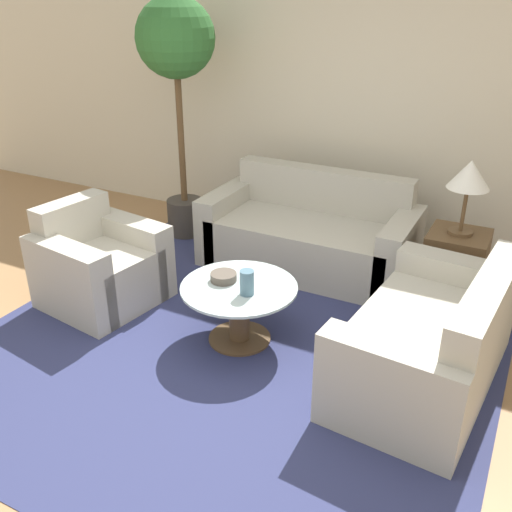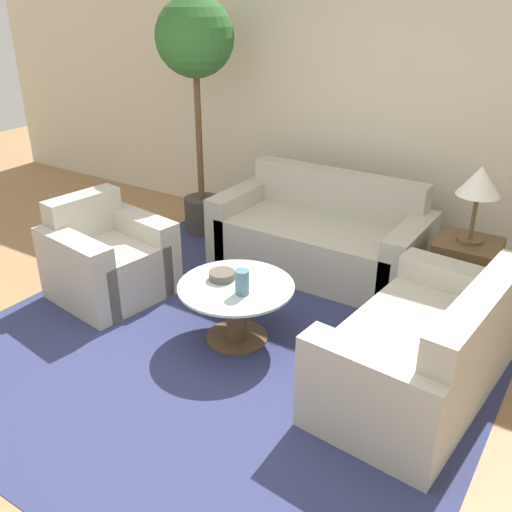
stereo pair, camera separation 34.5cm
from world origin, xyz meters
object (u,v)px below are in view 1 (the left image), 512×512
(sofa_main, at_px, (311,235))
(table_lamp, at_px, (469,177))
(potted_plant, at_px, (177,61))
(armchair, at_px, (98,267))
(coffee_table, at_px, (239,305))
(vase, at_px, (247,283))
(loveseat, at_px, (435,346))
(bowl, at_px, (224,277))

(sofa_main, distance_m, table_lamp, 1.46)
(potted_plant, bearing_deg, armchair, -84.03)
(coffee_table, relative_size, vase, 4.67)
(loveseat, relative_size, bowl, 8.30)
(loveseat, xyz_separation_m, table_lamp, (-0.09, 1.08, 0.76))
(armchair, bearing_deg, vase, -84.71)
(table_lamp, distance_m, vase, 1.78)
(sofa_main, bearing_deg, potted_plant, 176.86)
(coffee_table, bearing_deg, sofa_main, 91.12)
(potted_plant, bearing_deg, coffee_table, -45.30)
(potted_plant, xyz_separation_m, vase, (1.51, -1.49, -1.14))
(loveseat, bearing_deg, armchair, -82.01)
(coffee_table, xyz_separation_m, vase, (0.10, -0.07, 0.24))
(armchair, relative_size, coffee_table, 1.15)
(sofa_main, xyz_separation_m, table_lamp, (1.24, -0.14, 0.76))
(loveseat, distance_m, coffee_table, 1.31)
(potted_plant, bearing_deg, table_lamp, -4.66)
(vase, xyz_separation_m, bowl, (-0.23, 0.09, -0.06))
(coffee_table, relative_size, bowl, 4.40)
(armchair, bearing_deg, loveseat, -78.97)
(loveseat, relative_size, vase, 8.81)
(potted_plant, height_order, bowl, potted_plant)
(loveseat, distance_m, potted_plant, 3.31)
(table_lamp, bearing_deg, loveseat, -85.41)
(potted_plant, bearing_deg, sofa_main, -3.14)
(vase, bearing_deg, table_lamp, 48.97)
(table_lamp, distance_m, potted_plant, 2.71)
(armchair, xyz_separation_m, bowl, (1.13, 0.03, 0.18))
(armchair, bearing_deg, bowl, -80.59)
(potted_plant, relative_size, bowl, 12.15)
(loveseat, height_order, coffee_table, loveseat)
(sofa_main, height_order, vase, sofa_main)
(armchair, bearing_deg, sofa_main, -34.24)
(coffee_table, distance_m, vase, 0.27)
(armchair, bearing_deg, potted_plant, 14.05)
(sofa_main, distance_m, potted_plant, 1.95)
(sofa_main, height_order, armchair, sofa_main)
(armchair, bearing_deg, table_lamp, -55.77)
(coffee_table, bearing_deg, loveseat, 5.51)
(armchair, distance_m, vase, 1.38)
(loveseat, bearing_deg, bowl, -80.74)
(armchair, height_order, coffee_table, armchair)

